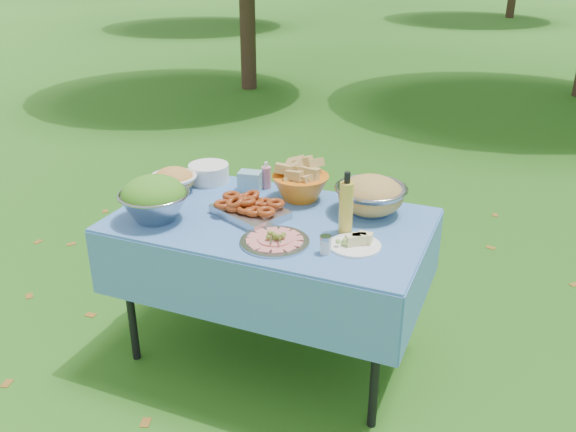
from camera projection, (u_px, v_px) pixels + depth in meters
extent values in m
plane|color=#113309|center=(273.00, 351.00, 3.18)|extent=(80.00, 80.00, 0.00)
cube|color=#81BAF8|center=(272.00, 288.00, 3.02)|extent=(1.46, 0.86, 0.76)
cylinder|color=white|center=(209.00, 173.00, 3.28)|extent=(0.25, 0.25, 0.10)
cube|color=#7BB3C6|center=(250.00, 181.00, 3.16)|extent=(0.13, 0.10, 0.11)
cylinder|color=pink|center=(266.00, 175.00, 3.19)|extent=(0.06, 0.06, 0.14)
cube|color=#A7A8AC|center=(250.00, 208.00, 2.88)|extent=(0.40, 0.35, 0.08)
cylinder|color=#9EA0A5|center=(275.00, 235.00, 2.62)|extent=(0.40, 0.40, 0.07)
cylinder|color=gold|center=(346.00, 203.00, 2.68)|extent=(0.08, 0.08, 0.28)
cylinder|color=white|center=(355.00, 240.00, 2.59)|extent=(0.29, 0.29, 0.06)
cylinder|color=silver|center=(325.00, 245.00, 2.53)|extent=(0.05, 0.05, 0.08)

